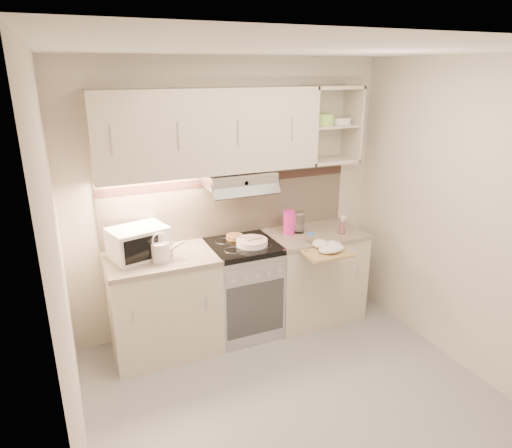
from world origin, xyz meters
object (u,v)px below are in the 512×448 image
(cutting_board, at_px, (325,252))
(spray_bottle, at_px, (342,226))
(pink_pitcher, at_px, (289,222))
(watering_can, at_px, (161,251))
(plate_stack, at_px, (252,242))
(glass_jar, at_px, (299,222))
(electric_range, at_px, (243,288))
(microwave, at_px, (139,242))

(cutting_board, bearing_deg, spray_bottle, 39.54)
(spray_bottle, bearing_deg, pink_pitcher, 136.79)
(watering_can, relative_size, pink_pitcher, 1.27)
(plate_stack, relative_size, glass_jar, 1.36)
(plate_stack, xyz_separation_m, pink_pitcher, (0.44, 0.13, 0.09))
(plate_stack, xyz_separation_m, cutting_board, (0.55, -0.34, -0.06))
(electric_range, relative_size, watering_can, 3.13)
(pink_pitcher, bearing_deg, cutting_board, -58.96)
(electric_range, relative_size, microwave, 1.72)
(pink_pitcher, distance_m, glass_jar, 0.11)
(electric_range, height_order, glass_jar, glass_jar)
(electric_range, relative_size, pink_pitcher, 3.96)
(electric_range, bearing_deg, watering_can, -173.20)
(electric_range, distance_m, watering_can, 0.93)
(microwave, bearing_deg, plate_stack, -22.99)
(watering_can, xyz_separation_m, plate_stack, (0.81, 0.02, -0.06))
(electric_range, bearing_deg, glass_jar, 5.44)
(watering_can, height_order, plate_stack, watering_can)
(pink_pitcher, relative_size, cutting_board, 0.56)
(plate_stack, height_order, spray_bottle, spray_bottle)
(pink_pitcher, bearing_deg, glass_jar, 15.58)
(microwave, distance_m, pink_pitcher, 1.41)
(electric_range, xyz_separation_m, glass_jar, (0.60, 0.06, 0.55))
(watering_can, height_order, glass_jar, watering_can)
(electric_range, xyz_separation_m, plate_stack, (0.06, -0.07, 0.48))
(spray_bottle, bearing_deg, plate_stack, 155.25)
(microwave, xyz_separation_m, spray_bottle, (1.87, -0.21, -0.05))
(glass_jar, height_order, spray_bottle, glass_jar)
(watering_can, height_order, pink_pitcher, watering_can)
(microwave, bearing_deg, electric_range, -19.40)
(watering_can, bearing_deg, plate_stack, 4.53)
(watering_can, xyz_separation_m, glass_jar, (1.36, 0.15, 0.02))
(microwave, relative_size, glass_jar, 2.53)
(electric_range, relative_size, spray_bottle, 4.74)
(watering_can, distance_m, spray_bottle, 1.72)
(glass_jar, bearing_deg, watering_can, -173.81)
(watering_can, distance_m, cutting_board, 1.41)
(electric_range, bearing_deg, cutting_board, -33.33)
(electric_range, height_order, spray_bottle, spray_bottle)
(cutting_board, bearing_deg, plate_stack, 150.63)
(spray_bottle, bearing_deg, watering_can, 158.13)
(microwave, xyz_separation_m, plate_stack, (0.97, -0.14, -0.10))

